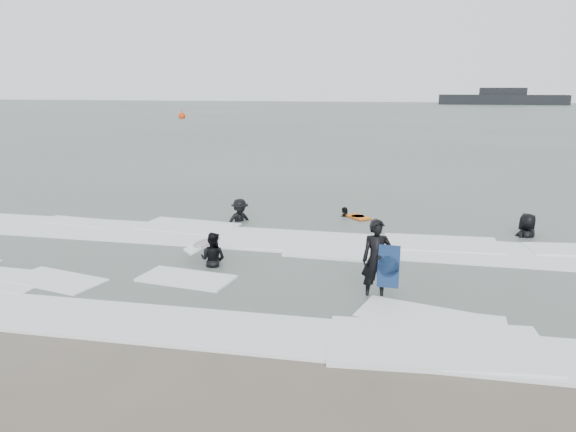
% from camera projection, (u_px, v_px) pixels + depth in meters
% --- Properties ---
extents(ground, '(320.00, 320.00, 0.00)m').
position_uv_depth(ground, '(236.00, 320.00, 11.73)').
color(ground, brown).
rests_on(ground, ground).
extents(sea, '(320.00, 320.00, 0.00)m').
position_uv_depth(sea, '(392.00, 116.00, 87.76)').
color(sea, '#47544C').
rests_on(sea, ground).
extents(surfer_centre, '(0.77, 0.59, 1.89)m').
position_uv_depth(surfer_centre, '(375.00, 298.00, 12.94)').
color(surfer_centre, black).
rests_on(surfer_centre, ground).
extents(surfer_wading, '(0.80, 0.66, 1.52)m').
position_uv_depth(surfer_wading, '(213.00, 267.00, 15.15)').
color(surfer_wading, black).
rests_on(surfer_wading, ground).
extents(surfer_breaker, '(1.26, 1.23, 1.73)m').
position_uv_depth(surfer_breaker, '(240.00, 223.00, 19.99)').
color(surfer_breaker, black).
rests_on(surfer_breaker, ground).
extents(surfer_right_near, '(0.97, 0.81, 1.55)m').
position_uv_depth(surfer_right_near, '(345.00, 218.00, 20.84)').
color(surfer_right_near, black).
rests_on(surfer_right_near, ground).
extents(surfer_right_far, '(1.10, 1.13, 1.96)m').
position_uv_depth(surfer_right_far, '(526.00, 238.00, 18.04)').
color(surfer_right_far, black).
rests_on(surfer_right_far, ground).
extents(surf_foam, '(30.03, 9.06, 0.09)m').
position_uv_depth(surf_foam, '(278.00, 264.00, 15.24)').
color(surf_foam, white).
rests_on(surf_foam, ground).
extents(bodyboards, '(5.87, 8.52, 1.25)m').
position_uv_depth(bodyboards, '(316.00, 238.00, 16.16)').
color(bodyboards, '#10254C').
rests_on(bodyboards, ground).
extents(buoy, '(1.00, 1.00, 1.65)m').
position_uv_depth(buoy, '(182.00, 116.00, 82.80)').
color(buoy, red).
rests_on(buoy, ground).
extents(vessel_horizon, '(31.05, 5.54, 4.21)m').
position_uv_depth(vessel_horizon, '(502.00, 99.00, 142.35)').
color(vessel_horizon, black).
rests_on(vessel_horizon, ground).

